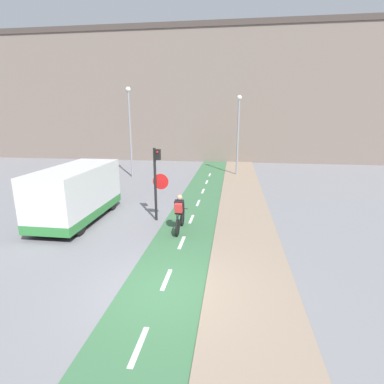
# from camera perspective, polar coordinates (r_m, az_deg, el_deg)

# --- Properties ---
(ground_plane) EXTENTS (120.00, 120.00, 0.00)m
(ground_plane) POSITION_cam_1_polar(r_m,az_deg,el_deg) (8.29, -5.67, -18.12)
(ground_plane) COLOR gray
(bike_lane) EXTENTS (2.21, 60.00, 0.02)m
(bike_lane) POSITION_cam_1_polar(r_m,az_deg,el_deg) (8.29, -5.65, -18.02)
(bike_lane) COLOR #3D7047
(bike_lane) RESTS_ON ground_plane
(sidewalk_strip) EXTENTS (2.40, 60.00, 0.05)m
(sidewalk_strip) POSITION_cam_1_polar(r_m,az_deg,el_deg) (8.12, 11.31, -18.93)
(sidewalk_strip) COLOR gray
(sidewalk_strip) RESTS_ON ground_plane
(building_row_background) EXTENTS (60.00, 5.20, 12.41)m
(building_row_background) POSITION_cam_1_polar(r_m,az_deg,el_deg) (31.44, 4.96, 17.70)
(building_row_background) COLOR slate
(building_row_background) RESTS_ON ground_plane
(traffic_light_pole) EXTENTS (0.67, 0.25, 3.13)m
(traffic_light_pole) POSITION_cam_1_polar(r_m,az_deg,el_deg) (12.66, -6.68, 2.96)
(traffic_light_pole) COLOR black
(traffic_light_pole) RESTS_ON ground_plane
(street_lamp_far) EXTENTS (0.36, 0.36, 6.31)m
(street_lamp_far) POSITION_cam_1_polar(r_m,az_deg,el_deg) (22.11, -11.77, 12.79)
(street_lamp_far) COLOR gray
(street_lamp_far) RESTS_ON ground_plane
(street_lamp_sidewalk) EXTENTS (0.36, 0.36, 5.81)m
(street_lamp_sidewalk) POSITION_cam_1_polar(r_m,az_deg,el_deg) (22.67, 8.80, 12.27)
(street_lamp_sidewalk) COLOR gray
(street_lamp_sidewalk) RESTS_ON ground_plane
(cyclist_near) EXTENTS (0.46, 1.75, 1.48)m
(cyclist_near) POSITION_cam_1_polar(r_m,az_deg,el_deg) (11.69, -2.37, -4.19)
(cyclist_near) COLOR black
(cyclist_near) RESTS_ON ground_plane
(van) EXTENTS (1.95, 4.92, 2.33)m
(van) POSITION_cam_1_polar(r_m,az_deg,el_deg) (13.70, -21.08, -0.45)
(van) COLOR silver
(van) RESTS_ON ground_plane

